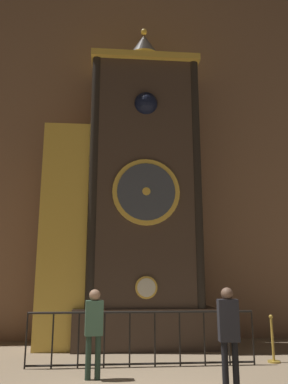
% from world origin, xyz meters
% --- Properties ---
extents(cathedral_back_wall, '(24.00, 0.32, 14.61)m').
position_xyz_m(cathedral_back_wall, '(-0.09, 6.63, 7.29)').
color(cathedral_back_wall, '#846047').
rests_on(cathedral_back_wall, ground_plane).
extents(clock_tower, '(4.85, 1.80, 9.91)m').
position_xyz_m(clock_tower, '(-0.02, 5.23, 4.15)').
color(clock_tower, '#423328').
rests_on(clock_tower, ground_plane).
extents(railing_fence, '(4.99, 0.05, 1.15)m').
position_xyz_m(railing_fence, '(0.19, 2.97, 0.63)').
color(railing_fence, black).
rests_on(railing_fence, ground_plane).
extents(visitor_near, '(0.36, 0.26, 1.64)m').
position_xyz_m(visitor_near, '(-0.83, 2.02, 0.99)').
color(visitor_near, '#213427').
rests_on(visitor_near, ground_plane).
extents(visitor_far, '(0.36, 0.25, 1.70)m').
position_xyz_m(visitor_far, '(1.51, 0.96, 1.03)').
color(visitor_far, black).
rests_on(visitor_far, ground_plane).
extents(stanchion_post, '(0.28, 0.28, 1.03)m').
position_xyz_m(stanchion_post, '(3.18, 3.15, 0.33)').
color(stanchion_post, '#B28E33').
rests_on(stanchion_post, ground_plane).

